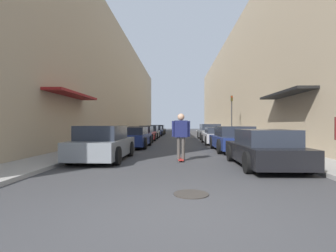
{
  "coord_description": "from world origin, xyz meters",
  "views": [
    {
      "loc": [
        0.02,
        -3.93,
        1.4
      ],
      "look_at": [
        -0.51,
        10.06,
        1.31
      ],
      "focal_mm": 28.0,
      "sensor_mm": 36.0,
      "label": 1
    }
  ],
  "objects_px": {
    "parked_car_right_1": "(233,139)",
    "traffic_light": "(232,113)",
    "parked_car_right_0": "(264,149)",
    "skateboarder": "(181,132)",
    "parked_car_left_2": "(141,134)",
    "parked_car_left_4": "(154,131)",
    "parked_car_left_1": "(132,137)",
    "parked_car_left_0": "(103,144)",
    "manhole_cover": "(191,194)",
    "parked_car_right_2": "(217,136)",
    "parked_car_left_3": "(149,132)",
    "parked_car_right_3": "(210,132)",
    "parked_car_left_5": "(158,130)"
  },
  "relations": [
    {
      "from": "parked_car_right_3",
      "to": "parked_car_right_2",
      "type": "bearing_deg",
      "value": -91.75
    },
    {
      "from": "parked_car_left_3",
      "to": "parked_car_left_4",
      "type": "distance_m",
      "value": 5.5
    },
    {
      "from": "parked_car_left_4",
      "to": "skateboarder",
      "type": "relative_size",
      "value": 2.18
    },
    {
      "from": "parked_car_right_2",
      "to": "skateboarder",
      "type": "xyz_separation_m",
      "value": [
        -2.63,
        -8.62,
        0.54
      ]
    },
    {
      "from": "parked_car_left_2",
      "to": "parked_car_right_0",
      "type": "height_order",
      "value": "parked_car_left_2"
    },
    {
      "from": "parked_car_right_0",
      "to": "skateboarder",
      "type": "distance_m",
      "value": 3.05
    },
    {
      "from": "parked_car_left_3",
      "to": "parked_car_right_0",
      "type": "relative_size",
      "value": 1.11
    },
    {
      "from": "parked_car_left_2",
      "to": "parked_car_left_4",
      "type": "xyz_separation_m",
      "value": [
        0.06,
        10.59,
        -0.03
      ]
    },
    {
      "from": "parked_car_left_0",
      "to": "manhole_cover",
      "type": "distance_m",
      "value": 5.82
    },
    {
      "from": "parked_car_left_1",
      "to": "skateboarder",
      "type": "height_order",
      "value": "skateboarder"
    },
    {
      "from": "parked_car_left_0",
      "to": "traffic_light",
      "type": "bearing_deg",
      "value": 58.94
    },
    {
      "from": "parked_car_left_2",
      "to": "parked_car_right_3",
      "type": "relative_size",
      "value": 0.93
    },
    {
      "from": "parked_car_right_3",
      "to": "manhole_cover",
      "type": "xyz_separation_m",
      "value": [
        -2.65,
        -18.94,
        -0.67
      ]
    },
    {
      "from": "parked_car_right_2",
      "to": "parked_car_left_5",
      "type": "bearing_deg",
      "value": 107.44
    },
    {
      "from": "parked_car_left_5",
      "to": "parked_car_right_1",
      "type": "distance_m",
      "value": 23.28
    },
    {
      "from": "parked_car_left_4",
      "to": "parked_car_right_3",
      "type": "bearing_deg",
      "value": -50.88
    },
    {
      "from": "parked_car_left_5",
      "to": "parked_car_right_0",
      "type": "relative_size",
      "value": 1.07
    },
    {
      "from": "parked_car_left_0",
      "to": "skateboarder",
      "type": "xyz_separation_m",
      "value": [
        3.02,
        -0.08,
        0.48
      ]
    },
    {
      "from": "parked_car_left_1",
      "to": "parked_car_right_0",
      "type": "height_order",
      "value": "same"
    },
    {
      "from": "parked_car_left_2",
      "to": "parked_car_left_1",
      "type": "bearing_deg",
      "value": -88.54
    },
    {
      "from": "parked_car_left_0",
      "to": "parked_car_right_0",
      "type": "relative_size",
      "value": 1.01
    },
    {
      "from": "parked_car_left_5",
      "to": "traffic_light",
      "type": "xyz_separation_m",
      "value": [
        7.4,
        -13.73,
        1.77
      ]
    },
    {
      "from": "parked_car_right_0",
      "to": "parked_car_right_1",
      "type": "xyz_separation_m",
      "value": [
        0.03,
        4.99,
        0.04
      ]
    },
    {
      "from": "parked_car_left_1",
      "to": "skateboarder",
      "type": "distance_m",
      "value": 6.51
    },
    {
      "from": "parked_car_left_2",
      "to": "traffic_light",
      "type": "relative_size",
      "value": 1.11
    },
    {
      "from": "parked_car_left_3",
      "to": "parked_car_right_0",
      "type": "xyz_separation_m",
      "value": [
        5.64,
        -17.04,
        -0.02
      ]
    },
    {
      "from": "parked_car_right_0",
      "to": "parked_car_right_3",
      "type": "xyz_separation_m",
      "value": [
        0.09,
        15.48,
        0.09
      ]
    },
    {
      "from": "parked_car_left_5",
      "to": "parked_car_left_3",
      "type": "bearing_deg",
      "value": -90.09
    },
    {
      "from": "parked_car_left_2",
      "to": "parked_car_right_1",
      "type": "relative_size",
      "value": 0.95
    },
    {
      "from": "parked_car_left_1",
      "to": "parked_car_right_1",
      "type": "height_order",
      "value": "parked_car_right_1"
    },
    {
      "from": "parked_car_right_1",
      "to": "traffic_light",
      "type": "relative_size",
      "value": 1.16
    },
    {
      "from": "parked_car_left_0",
      "to": "skateboarder",
      "type": "distance_m",
      "value": 3.06
    },
    {
      "from": "manhole_cover",
      "to": "parked_car_left_2",
      "type": "bearing_deg",
      "value": 101.56
    },
    {
      "from": "parked_car_left_3",
      "to": "parked_car_right_1",
      "type": "height_order",
      "value": "parked_car_right_1"
    },
    {
      "from": "parked_car_left_2",
      "to": "manhole_cover",
      "type": "bearing_deg",
      "value": -78.44
    },
    {
      "from": "traffic_light",
      "to": "skateboarder",
      "type": "bearing_deg",
      "value": -109.67
    },
    {
      "from": "parked_car_right_0",
      "to": "skateboarder",
      "type": "xyz_separation_m",
      "value": [
        -2.71,
        1.3,
        0.53
      ]
    },
    {
      "from": "parked_car_left_4",
      "to": "parked_car_right_3",
      "type": "xyz_separation_m",
      "value": [
        5.75,
        -7.07,
        0.11
      ]
    },
    {
      "from": "parked_car_left_2",
      "to": "parked_car_left_4",
      "type": "height_order",
      "value": "parked_car_left_2"
    },
    {
      "from": "parked_car_left_0",
      "to": "parked_car_right_3",
      "type": "bearing_deg",
      "value": 67.56
    },
    {
      "from": "parked_car_left_5",
      "to": "parked_car_left_1",
      "type": "bearing_deg",
      "value": -89.92
    },
    {
      "from": "traffic_light",
      "to": "parked_car_left_1",
      "type": "bearing_deg",
      "value": -137.57
    },
    {
      "from": "parked_car_right_1",
      "to": "manhole_cover",
      "type": "bearing_deg",
      "value": -107.06
    },
    {
      "from": "parked_car_left_0",
      "to": "parked_car_left_4",
      "type": "relative_size",
      "value": 1.04
    },
    {
      "from": "parked_car_right_1",
      "to": "parked_car_right_3",
      "type": "xyz_separation_m",
      "value": [
        0.06,
        10.49,
        0.05
      ]
    },
    {
      "from": "parked_car_left_1",
      "to": "parked_car_right_0",
      "type": "relative_size",
      "value": 1.04
    },
    {
      "from": "parked_car_left_3",
      "to": "parked_car_right_0",
      "type": "bearing_deg",
      "value": -71.69
    },
    {
      "from": "parked_car_left_5",
      "to": "parked_car_right_3",
      "type": "xyz_separation_m",
      "value": [
        5.71,
        -12.09,
        0.05
      ]
    },
    {
      "from": "parked_car_left_1",
      "to": "parked_car_left_5",
      "type": "height_order",
      "value": "parked_car_left_5"
    },
    {
      "from": "parked_car_left_4",
      "to": "skateboarder",
      "type": "distance_m",
      "value": 21.46
    }
  ]
}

